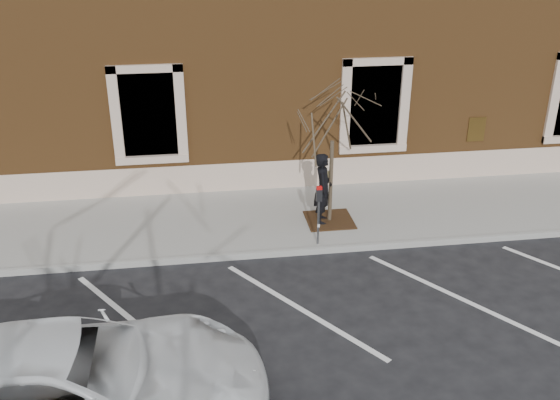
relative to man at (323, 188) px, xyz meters
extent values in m
plane|color=#28282B|center=(-1.14, -1.24, -1.05)|extent=(120.00, 120.00, 0.00)
cube|color=#9B9892|center=(-1.14, 0.51, -0.97)|extent=(40.00, 3.50, 0.15)
cube|color=#9E9E99|center=(-1.14, -1.29, -0.97)|extent=(40.00, 0.12, 0.15)
cube|color=brown|center=(-1.14, 6.51, 2.95)|extent=(40.00, 8.50, 8.00)
cube|color=#C3AA95|center=(-1.14, 2.29, -0.50)|extent=(40.00, 0.06, 0.80)
cube|color=black|center=(-4.14, 2.41, 1.35)|extent=(1.40, 0.30, 2.20)
cube|color=#C3AA95|center=(-4.14, 2.24, 0.15)|extent=(1.90, 0.20, 0.20)
cube|color=black|center=(1.86, 2.41, 1.35)|extent=(1.40, 0.30, 2.20)
cube|color=#C3AA95|center=(1.86, 2.24, 0.15)|extent=(1.90, 0.20, 0.20)
imported|color=black|center=(0.00, 0.00, 0.00)|extent=(0.56, 0.73, 1.79)
cylinder|color=#595B60|center=(-0.33, -1.12, -0.35)|extent=(0.05, 0.05, 1.09)
cube|color=black|center=(-0.33, -1.12, 0.34)|extent=(0.13, 0.10, 0.28)
cube|color=red|center=(-0.33, -1.12, 0.51)|extent=(0.12, 0.09, 0.07)
cube|color=white|center=(-0.33, -1.17, -0.40)|extent=(0.05, 0.00, 0.08)
cube|color=#3F2C14|center=(0.20, 0.04, -0.88)|extent=(1.15, 1.15, 0.03)
cylinder|color=#4F3E30|center=(0.20, 0.04, 0.15)|extent=(0.09, 0.09, 2.08)
imported|color=white|center=(-5.06, -6.10, -0.23)|extent=(5.91, 2.76, 1.64)
camera|label=1|loc=(-3.01, -13.57, 5.98)|focal=40.00mm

